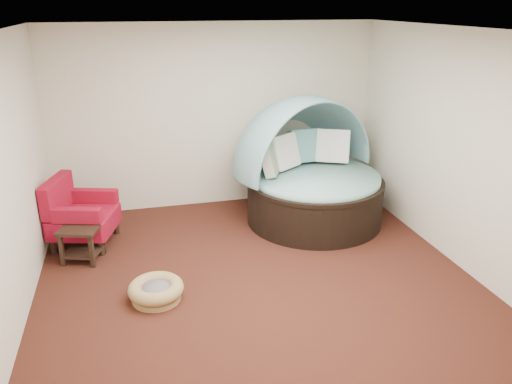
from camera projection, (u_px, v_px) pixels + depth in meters
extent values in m
plane|color=#401A12|center=(256.00, 278.00, 5.91)|extent=(5.00, 5.00, 0.00)
plane|color=beige|center=(216.00, 117.00, 7.67)|extent=(5.00, 0.00, 5.00)
plane|color=beige|center=(355.00, 283.00, 3.15)|extent=(5.00, 0.00, 5.00)
plane|color=beige|center=(7.00, 185.00, 4.83)|extent=(0.00, 5.00, 5.00)
plane|color=beige|center=(458.00, 150.00, 5.99)|extent=(0.00, 5.00, 5.00)
plane|color=white|center=(257.00, 30.00, 4.91)|extent=(5.00, 5.00, 0.00)
cylinder|color=black|center=(314.00, 202.00, 7.35)|extent=(2.52, 2.52, 0.60)
cylinder|color=black|center=(315.00, 181.00, 7.24)|extent=(2.55, 2.55, 0.05)
cylinder|color=#85B8B0|center=(315.00, 178.00, 7.22)|extent=(2.38, 2.38, 0.13)
cube|color=#386E43|center=(269.00, 157.00, 7.07)|extent=(0.47, 0.58, 0.53)
cube|color=white|center=(284.00, 152.00, 7.33)|extent=(0.58, 0.52, 0.53)
cube|color=#60A5A8|center=(305.00, 146.00, 7.63)|extent=(0.53, 0.33, 0.53)
cube|color=white|center=(333.00, 146.00, 7.62)|extent=(0.58, 0.47, 0.53)
cylinder|color=olive|center=(157.00, 297.00, 5.47)|extent=(0.54, 0.54, 0.06)
torus|color=olive|center=(156.00, 289.00, 5.44)|extent=(0.61, 0.61, 0.15)
cylinder|color=slate|center=(156.00, 290.00, 5.44)|extent=(0.36, 0.36, 0.09)
cylinder|color=black|center=(53.00, 247.00, 6.44)|extent=(0.09, 0.09, 0.19)
cylinder|color=black|center=(72.00, 227.00, 7.03)|extent=(0.09, 0.09, 0.19)
cylinder|color=black|center=(102.00, 248.00, 6.41)|extent=(0.09, 0.09, 0.19)
cylinder|color=black|center=(117.00, 227.00, 7.00)|extent=(0.09, 0.09, 0.19)
cube|color=maroon|center=(84.00, 221.00, 6.64)|extent=(0.98, 0.98, 0.27)
cube|color=maroon|center=(57.00, 195.00, 6.52)|extent=(0.37, 0.80, 0.46)
cube|color=maroon|center=(76.00, 215.00, 6.24)|extent=(0.64, 0.30, 0.19)
cube|color=maroon|center=(95.00, 196.00, 6.87)|extent=(0.64, 0.30, 0.19)
cube|color=black|center=(81.00, 228.00, 6.18)|extent=(0.60, 0.60, 0.04)
cube|color=black|center=(84.00, 251.00, 6.30)|extent=(0.53, 0.53, 0.03)
cube|color=black|center=(62.00, 251.00, 6.10)|extent=(0.06, 0.06, 0.42)
cube|color=black|center=(75.00, 237.00, 6.46)|extent=(0.06, 0.06, 0.42)
cube|color=black|center=(92.00, 252.00, 6.08)|extent=(0.06, 0.06, 0.42)
cube|color=black|center=(103.00, 238.00, 6.43)|extent=(0.06, 0.06, 0.42)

